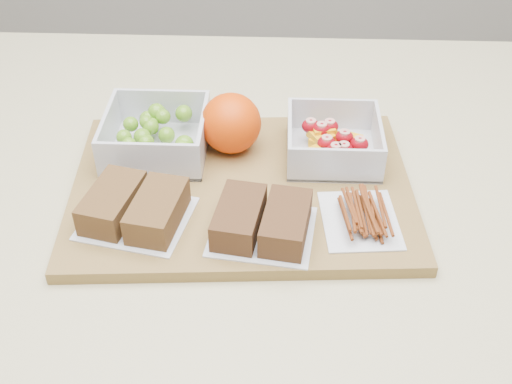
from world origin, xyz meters
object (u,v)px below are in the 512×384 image
fruit_container (333,143)px  sandwich_bag_center (262,221)px  sandwich_bag_left (135,207)px  grape_container (158,135)px  pretzel_bag (361,213)px  cutting_board (242,188)px  orange (231,123)px

fruit_container → sandwich_bag_center: bearing=-119.7°
fruit_container → sandwich_bag_left: size_ratio=0.86×
grape_container → pretzel_bag: bearing=-27.4°
cutting_board → fruit_container: bearing=25.4°
fruit_container → sandwich_bag_left: fruit_container is taller
orange → pretzel_bag: orange is taller
pretzel_bag → fruit_container: bearing=101.5°
grape_container → sandwich_bag_center: bearing=-47.6°
cutting_board → sandwich_bag_left: 0.14m
cutting_board → sandwich_bag_left: (-0.12, -0.07, 0.03)m
cutting_board → sandwich_bag_center: size_ratio=3.29×
orange → pretzel_bag: size_ratio=0.71×
cutting_board → pretzel_bag: size_ratio=3.75×
orange → sandwich_bag_left: bearing=-124.5°
cutting_board → fruit_container: (0.12, 0.06, 0.03)m
cutting_board → grape_container: size_ratio=3.22×
orange → sandwich_bag_left: (-0.10, -0.15, -0.02)m
grape_container → sandwich_bag_center: grape_container is taller
orange → sandwich_bag_center: orange is taller
grape_container → pretzel_bag: 0.29m
sandwich_bag_center → orange: bearing=105.9°
cutting_board → grape_container: grape_container is taller
orange → sandwich_bag_center: bearing=-74.1°
cutting_board → grape_container: (-0.11, 0.07, 0.03)m
orange → sandwich_bag_left: size_ratio=0.57×
cutting_board → fruit_container: 0.13m
sandwich_bag_center → cutting_board: bearing=108.0°
grape_container → fruit_container: 0.23m
grape_container → sandwich_bag_left: 0.14m
cutting_board → sandwich_bag_center: bearing=-75.7°
fruit_container → grape_container: bearing=178.9°
cutting_board → sandwich_bag_center: sandwich_bag_center is taller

